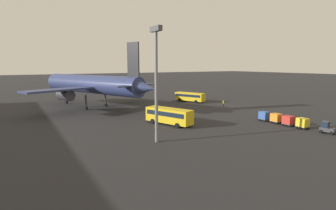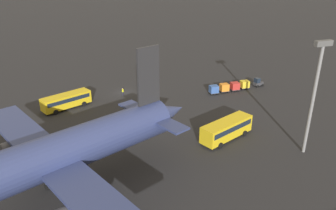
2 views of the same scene
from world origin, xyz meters
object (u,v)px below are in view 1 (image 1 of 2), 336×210
(shuttle_bus_near, at_px, (190,96))
(cargo_cart_blue, at_px, (264,116))
(airplane, at_px, (92,85))
(shuttle_bus_far, at_px, (169,115))
(cargo_cart_orange, at_px, (276,118))
(cargo_cart_yellow, at_px, (303,123))
(cargo_cart_red, at_px, (288,120))
(baggage_tug, at_px, (327,128))
(worker_person, at_px, (223,103))

(shuttle_bus_near, bearing_deg, cargo_cart_blue, 151.34)
(airplane, bearing_deg, shuttle_bus_far, 172.77)
(cargo_cart_orange, distance_m, cargo_cart_blue, 2.84)
(cargo_cart_yellow, relative_size, cargo_cart_blue, 1.00)
(cargo_cart_yellow, relative_size, cargo_cart_red, 1.00)
(shuttle_bus_far, bearing_deg, baggage_tug, -155.48)
(shuttle_bus_near, distance_m, worker_person, 12.96)
(cargo_cart_orange, bearing_deg, baggage_tug, -174.71)
(cargo_cart_orange, bearing_deg, worker_person, -15.38)
(cargo_cart_red, bearing_deg, cargo_cart_orange, -0.14)
(airplane, xyz_separation_m, shuttle_bus_far, (-29.10, -7.62, -4.59))
(shuttle_bus_far, relative_size, cargo_cart_yellow, 5.10)
(airplane, height_order, shuttle_bus_far, airplane)
(cargo_cart_yellow, relative_size, cargo_cart_orange, 1.00)
(shuttle_bus_far, xyz_separation_m, cargo_cart_red, (-13.45, -19.76, -0.79))
(shuttle_bus_near, bearing_deg, cargo_cart_orange, 152.15)
(worker_person, distance_m, cargo_cart_blue, 20.85)
(shuttle_bus_far, bearing_deg, cargo_cart_yellow, -149.88)
(airplane, distance_m, shuttle_bus_near, 31.21)
(baggage_tug, height_order, cargo_cart_blue, baggage_tug)
(shuttle_bus_near, relative_size, shuttle_bus_far, 0.97)
(cargo_cart_orange, bearing_deg, cargo_cart_yellow, -177.19)
(cargo_cart_yellow, bearing_deg, baggage_tug, -171.38)
(cargo_cart_red, bearing_deg, baggage_tug, -172.54)
(baggage_tug, height_order, cargo_cart_red, baggage_tug)
(shuttle_bus_near, height_order, baggage_tug, shuttle_bus_near)
(cargo_cart_yellow, bearing_deg, shuttle_bus_far, 50.93)
(shuttle_bus_far, xyz_separation_m, cargo_cart_yellow, (-16.28, -20.05, -0.79))
(cargo_cart_yellow, height_order, cargo_cart_blue, same)
(shuttle_bus_far, distance_m, baggage_tug, 29.10)
(shuttle_bus_far, bearing_deg, cargo_cart_red, -145.03)
(shuttle_bus_far, xyz_separation_m, baggage_tug, (-20.45, -20.68, -1.04))
(shuttle_bus_far, bearing_deg, worker_person, -85.96)
(worker_person, bearing_deg, shuttle_bus_far, 114.85)
(cargo_cart_red, xyz_separation_m, cargo_cart_orange, (2.83, -0.01, 0.00))
(cargo_cart_blue, bearing_deg, baggage_tug, -174.93)
(shuttle_bus_near, distance_m, baggage_tug, 45.10)
(shuttle_bus_near, bearing_deg, airplane, 58.82)
(baggage_tug, relative_size, cargo_cart_yellow, 1.24)
(cargo_cart_yellow, bearing_deg, shuttle_bus_near, -3.99)
(airplane, height_order, baggage_tug, airplane)
(baggage_tug, bearing_deg, cargo_cart_yellow, -1.80)
(shuttle_bus_near, height_order, cargo_cart_yellow, shuttle_bus_near)
(cargo_cart_blue, bearing_deg, worker_person, -18.01)
(worker_person, height_order, cargo_cart_blue, cargo_cart_blue)
(airplane, relative_size, shuttle_bus_far, 4.18)
(worker_person, distance_m, cargo_cart_red, 26.24)
(cargo_cart_orange, bearing_deg, cargo_cart_blue, 4.31)
(cargo_cart_yellow, bearing_deg, cargo_cart_red, 5.74)
(worker_person, bearing_deg, cargo_cart_orange, 164.62)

